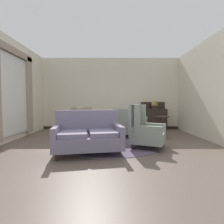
# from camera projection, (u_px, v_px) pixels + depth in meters

# --- Properties ---
(ground) EXTENTS (8.43, 8.43, 0.00)m
(ground) POSITION_uv_depth(u_px,v_px,m) (110.00, 145.00, 4.75)
(ground) COLOR brown
(wall_back) EXTENTS (6.18, 0.08, 3.12)m
(wall_back) POSITION_uv_depth(u_px,v_px,m) (111.00, 94.00, 7.67)
(wall_back) COLOR beige
(wall_back) RESTS_ON ground
(wall_left) EXTENTS (0.08, 4.21, 3.12)m
(wall_left) POSITION_uv_depth(u_px,v_px,m) (17.00, 90.00, 5.58)
(wall_left) COLOR beige
(wall_left) RESTS_ON ground
(wall_right) EXTENTS (0.08, 4.21, 3.12)m
(wall_right) POSITION_uv_depth(u_px,v_px,m) (204.00, 90.00, 5.56)
(wall_right) COLOR beige
(wall_right) RESTS_ON ground
(baseboard_back) EXTENTS (6.02, 0.03, 0.12)m
(baseboard_back) POSITION_uv_depth(u_px,v_px,m) (111.00, 128.00, 7.69)
(baseboard_back) COLOR black
(baseboard_back) RESTS_ON ground
(area_rug) EXTENTS (3.00, 3.00, 0.01)m
(area_rug) POSITION_uv_depth(u_px,v_px,m) (110.00, 142.00, 5.05)
(area_rug) COLOR #5B4C60
(area_rug) RESTS_ON ground
(window_with_curtains) EXTENTS (0.12, 2.10, 2.68)m
(window_with_curtains) POSITION_uv_depth(u_px,v_px,m) (15.00, 90.00, 5.28)
(window_with_curtains) COLOR silver
(coffee_table) EXTENTS (0.83, 0.83, 0.53)m
(coffee_table) POSITION_uv_depth(u_px,v_px,m) (105.00, 129.00, 4.86)
(coffee_table) COLOR black
(coffee_table) RESTS_ON ground
(porcelain_vase) EXTENTS (0.18, 0.18, 0.39)m
(porcelain_vase) POSITION_uv_depth(u_px,v_px,m) (105.00, 119.00, 4.82)
(porcelain_vase) COLOR brown
(porcelain_vase) RESTS_ON coffee_table
(settee) EXTENTS (1.64, 1.17, 0.97)m
(settee) POSITION_uv_depth(u_px,v_px,m) (88.00, 136.00, 3.97)
(settee) COLOR slate
(settee) RESTS_ON ground
(armchair_foreground_right) EXTENTS (1.20, 1.20, 0.96)m
(armchair_foreground_right) POSITION_uv_depth(u_px,v_px,m) (129.00, 124.00, 5.92)
(armchair_foreground_right) COLOR gray
(armchair_foreground_right) RESTS_ON ground
(armchair_far_left) EXTENTS (1.02, 0.99, 1.11)m
(armchair_far_left) POSITION_uv_depth(u_px,v_px,m) (145.00, 130.00, 4.45)
(armchair_far_left) COLOR gray
(armchair_far_left) RESTS_ON ground
(armchair_beside_settee) EXTENTS (1.08, 1.05, 1.02)m
(armchair_beside_settee) POSITION_uv_depth(u_px,v_px,m) (77.00, 125.00, 5.58)
(armchair_beside_settee) COLOR gray
(armchair_beside_settee) RESTS_ON ground
(side_table) EXTENTS (0.55, 0.55, 0.72)m
(side_table) POSITION_uv_depth(u_px,v_px,m) (161.00, 125.00, 5.73)
(side_table) COLOR black
(side_table) RESTS_ON ground
(sideboard) EXTENTS (1.04, 0.42, 1.19)m
(sideboard) POSITION_uv_depth(u_px,v_px,m) (154.00, 118.00, 7.43)
(sideboard) COLOR black
(sideboard) RESTS_ON ground
(gramophone) EXTENTS (0.36, 0.43, 0.47)m
(gramophone) POSITION_uv_depth(u_px,v_px,m) (156.00, 104.00, 7.31)
(gramophone) COLOR black
(gramophone) RESTS_ON sideboard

